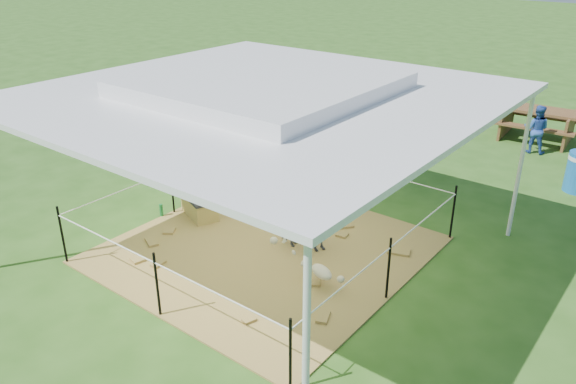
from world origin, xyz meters
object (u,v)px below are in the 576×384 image
Objects in this scene: foal at (322,270)px; distant_person at (536,129)px; pony at (306,229)px; straw_bale at (199,206)px; green_bottle at (161,210)px; picnic_table_near at (537,124)px; woman at (201,174)px.

distant_person is (0.72, 7.89, 0.27)m from foal.
foal is at bearing -149.28° from pony.
straw_bale is 0.71m from green_bottle.
straw_bale is 2.31m from pony.
pony is (2.29, 0.18, 0.21)m from straw_bale.
straw_bale is 0.71× the size of distant_person.
straw_bale is 0.43× the size of picnic_table_near.
foal is at bearing -9.81° from straw_bale.
picnic_table_near is (4.16, 8.82, 0.26)m from green_bottle.
straw_bale is at bearing -117.30° from picnic_table_near.
green_bottle is 2.93m from pony.
foal is (0.83, -0.72, -0.11)m from pony.
woman is 2.25m from pony.
foal is (3.12, -0.54, 0.10)m from straw_bale.
foal is 7.93m from distant_person.
straw_bale is 0.83× the size of woman.
picnic_table_near is 1.66× the size of distant_person.
woman is at bearing 0.00° from straw_bale.
green_bottle is at bearing -159.86° from foal.
woman is 1.09m from green_bottle.
straw_bale reaches higher than green_bottle.
foal reaches higher than green_bottle.
distant_person is at bearing 62.43° from straw_bale.
distant_person reaches higher than pony.
picnic_table_near is at bearing -27.23° from pony.
pony is at bearing -103.11° from picnic_table_near.
green_bottle is 9.76m from picnic_table_near.
distant_person is at bearing 106.29° from foal.
green_bottle is 0.20× the size of distant_person.
distant_person reaches higher than green_bottle.
picnic_table_near is 1.06m from distant_person.
pony is (2.84, 0.63, 0.28)m from green_bottle.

